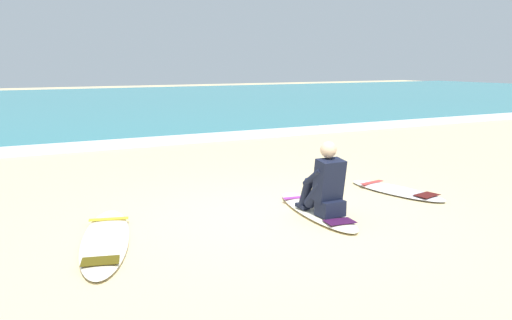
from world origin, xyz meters
TOP-DOWN VIEW (x-y plane):
  - ground_plane at (0.00, 0.00)m, footprint 80.00×80.00m
  - sea at (0.00, 20.56)m, footprint 80.00×28.00m
  - breaking_foam at (0.00, 6.86)m, footprint 80.00×0.90m
  - surfboard_main at (0.57, -0.10)m, footprint 0.82×2.11m
  - surfer_seated at (0.51, -0.37)m, footprint 0.37×0.70m
  - surfboard_spare_near at (-2.20, 0.04)m, footprint 1.13×2.42m
  - surfboard_spare_far at (2.31, 0.24)m, footprint 0.80×1.78m

SIDE VIEW (x-z plane):
  - ground_plane at x=0.00m, z-range 0.00..0.00m
  - surfboard_spare_near at x=-2.20m, z-range 0.00..0.07m
  - surfboard_main at x=0.57m, z-range 0.00..0.07m
  - surfboard_spare_far at x=2.31m, z-range 0.00..0.07m
  - sea at x=0.00m, z-range 0.00..0.10m
  - breaking_foam at x=0.00m, z-range 0.00..0.11m
  - surfer_seated at x=0.51m, z-range -0.04..0.91m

